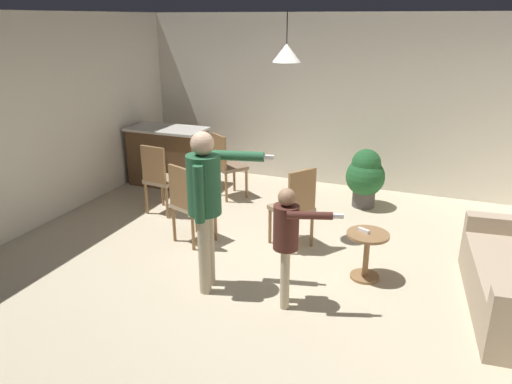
% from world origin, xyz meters
% --- Properties ---
extents(ground, '(7.68, 7.68, 0.00)m').
position_xyz_m(ground, '(0.00, 0.00, 0.00)').
color(ground, beige).
extents(wall_back, '(6.40, 0.10, 2.70)m').
position_xyz_m(wall_back, '(0.00, 3.20, 1.35)').
color(wall_back, silver).
rests_on(wall_back, ground).
extents(wall_left, '(0.10, 6.40, 2.70)m').
position_xyz_m(wall_left, '(-3.20, 0.00, 1.35)').
color(wall_left, silver).
rests_on(wall_left, ground).
extents(kitchen_counter, '(1.26, 0.66, 0.95)m').
position_xyz_m(kitchen_counter, '(-2.45, 2.15, 0.48)').
color(kitchen_counter, brown).
rests_on(kitchen_counter, ground).
extents(side_table_by_couch, '(0.44, 0.44, 0.52)m').
position_xyz_m(side_table_by_couch, '(1.11, 0.24, 0.33)').
color(side_table_by_couch, olive).
rests_on(side_table_by_couch, ground).
extents(person_adult, '(0.75, 0.59, 1.63)m').
position_xyz_m(person_adult, '(-0.35, -0.55, 1.01)').
color(person_adult, tan).
rests_on(person_adult, ground).
extents(person_child, '(0.64, 0.33, 1.19)m').
position_xyz_m(person_child, '(0.48, -0.55, 0.74)').
color(person_child, tan).
rests_on(person_child, ground).
extents(dining_chair_by_counter, '(0.58, 0.58, 1.00)m').
position_xyz_m(dining_chair_by_counter, '(-1.30, 1.92, 0.55)').
color(dining_chair_by_counter, olive).
rests_on(dining_chair_by_counter, ground).
extents(dining_chair_near_wall, '(0.46, 0.46, 1.00)m').
position_xyz_m(dining_chair_near_wall, '(-1.87, 0.99, 0.55)').
color(dining_chair_near_wall, olive).
rests_on(dining_chair_near_wall, ground).
extents(dining_chair_centre_back, '(0.54, 0.54, 1.00)m').
position_xyz_m(dining_chair_centre_back, '(-1.03, 0.30, 0.55)').
color(dining_chair_centre_back, olive).
rests_on(dining_chair_centre_back, ground).
extents(dining_chair_spare, '(0.58, 0.58, 1.00)m').
position_xyz_m(dining_chair_spare, '(0.19, 0.67, 0.55)').
color(dining_chair_spare, olive).
rests_on(dining_chair_spare, ground).
extents(potted_plant_corner, '(0.56, 0.56, 0.86)m').
position_xyz_m(potted_plant_corner, '(0.73, 2.32, 0.47)').
color(potted_plant_corner, '#4C4742').
rests_on(potted_plant_corner, ground).
extents(spare_remote_on_table, '(0.13, 0.09, 0.04)m').
position_xyz_m(spare_remote_on_table, '(1.06, 0.25, 0.54)').
color(spare_remote_on_table, white).
rests_on(spare_remote_on_table, side_table_by_couch).
extents(ceiling_light_pendant, '(0.32, 0.32, 0.55)m').
position_xyz_m(ceiling_light_pendant, '(-0.03, 0.86, 2.25)').
color(ceiling_light_pendant, silver).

